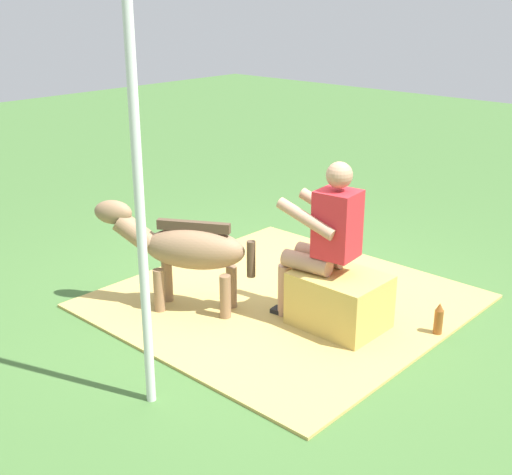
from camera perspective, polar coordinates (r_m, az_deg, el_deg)
ground_plane at (r=5.84m, az=0.81°, el=-5.49°), size 24.00×24.00×0.00m
hay_patch at (r=5.84m, az=2.30°, el=-5.34°), size 2.69×2.72×0.02m
hay_bale at (r=5.37m, az=6.99°, el=-5.33°), size 0.69×0.53×0.45m
person_seated at (r=5.25m, az=5.70°, el=0.11°), size 0.69×0.47×1.33m
pony_standing at (r=5.52m, az=-6.08°, el=-0.88°), size 1.21×0.84×0.92m
soda_bottle at (r=5.43m, az=15.05°, el=-6.71°), size 0.07×0.07×0.28m
tent_pole_left at (r=4.07m, az=-9.66°, el=1.53°), size 0.06×0.06×2.49m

